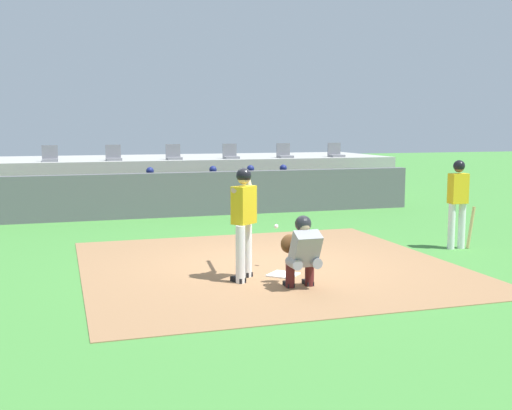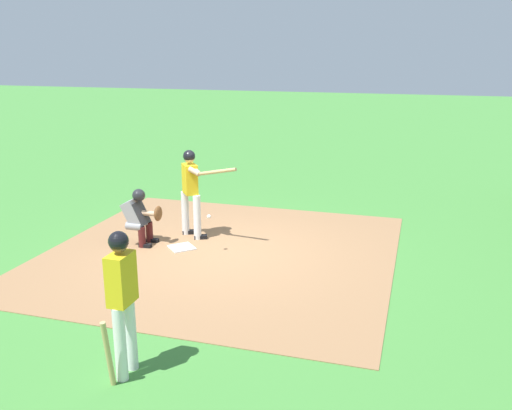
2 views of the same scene
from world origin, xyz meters
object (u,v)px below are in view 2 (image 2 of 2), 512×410
home_plate (182,247)px  catcher_crouched (141,215)px  batter_at_plate (191,188)px  on_deck_batter (122,295)px

home_plate → catcher_crouched: size_ratio=0.24×
batter_at_plate → catcher_crouched: size_ratio=0.98×
batter_at_plate → on_deck_batter: 4.96m
catcher_crouched → on_deck_batter: 4.61m
on_deck_batter → batter_at_plate: bearing=-166.0°
home_plate → on_deck_batter: (4.12, 1.14, 1.00)m
batter_at_plate → catcher_crouched: bearing=-49.5°
home_plate → on_deck_batter: bearing=15.5°
on_deck_batter → home_plate: bearing=-164.5°
catcher_crouched → on_deck_batter: on_deck_batter is taller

